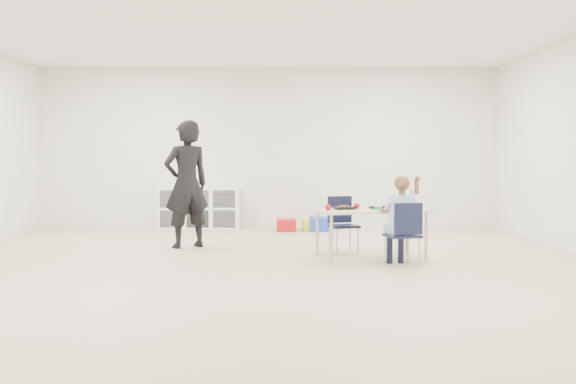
{
  "coord_description": "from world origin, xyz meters",
  "views": [
    {
      "loc": [
        0.31,
        -6.24,
        1.18
      ],
      "look_at": [
        0.33,
        0.06,
        0.85
      ],
      "focal_mm": 38.0,
      "sensor_mm": 36.0,
      "label": 1
    }
  ],
  "objects_px": {
    "child": "(402,216)",
    "adult": "(186,184)",
    "chair_near": "(402,234)",
    "cubby_shelf": "(199,208)",
    "table": "(371,234)"
  },
  "relations": [
    {
      "from": "child",
      "to": "adult",
      "type": "xyz_separation_m",
      "value": [
        -2.64,
        1.44,
        0.29
      ]
    },
    {
      "from": "chair_near",
      "to": "adult",
      "type": "relative_size",
      "value": 0.42
    },
    {
      "from": "chair_near",
      "to": "cubby_shelf",
      "type": "relative_size",
      "value": 0.51
    },
    {
      "from": "child",
      "to": "adult",
      "type": "bearing_deg",
      "value": 136.92
    },
    {
      "from": "table",
      "to": "adult",
      "type": "bearing_deg",
      "value": 143.59
    },
    {
      "from": "cubby_shelf",
      "to": "adult",
      "type": "xyz_separation_m",
      "value": [
        0.17,
        -2.33,
        0.51
      ]
    },
    {
      "from": "adult",
      "to": "chair_near",
      "type": "bearing_deg",
      "value": 118.83
    },
    {
      "from": "cubby_shelf",
      "to": "adult",
      "type": "distance_m",
      "value": 2.39
    },
    {
      "from": "table",
      "to": "child",
      "type": "relative_size",
      "value": 1.26
    },
    {
      "from": "table",
      "to": "cubby_shelf",
      "type": "distance_m",
      "value": 4.14
    },
    {
      "from": "chair_near",
      "to": "table",
      "type": "bearing_deg",
      "value": 105.4
    },
    {
      "from": "chair_near",
      "to": "cubby_shelf",
      "type": "bearing_deg",
      "value": 112.18
    },
    {
      "from": "child",
      "to": "cubby_shelf",
      "type": "distance_m",
      "value": 4.7
    },
    {
      "from": "cubby_shelf",
      "to": "chair_near",
      "type": "bearing_deg",
      "value": -53.34
    },
    {
      "from": "table",
      "to": "adult",
      "type": "height_order",
      "value": "adult"
    }
  ]
}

